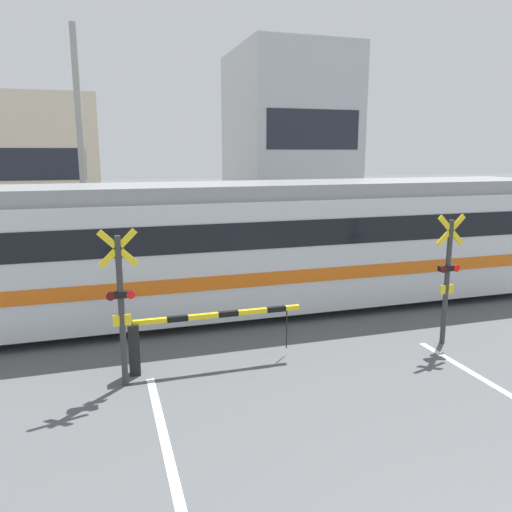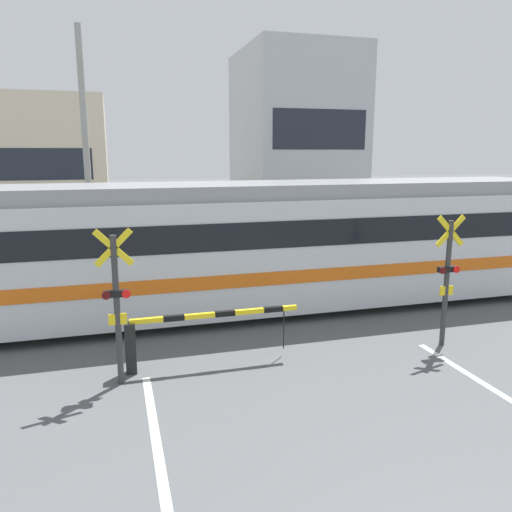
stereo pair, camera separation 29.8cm
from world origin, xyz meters
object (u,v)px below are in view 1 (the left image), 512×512
object	(u,v)px
crossing_barrier_near	(180,331)
crossing_signal_right	(447,274)
pedestrian	(164,240)
commuter_train	(261,243)
crossing_signal_left	(121,302)
crossing_barrier_far	(288,254)

from	to	relation	value
crossing_barrier_near	crossing_signal_right	xyz separation A→B (m)	(5.75, -0.40, 0.82)
crossing_barrier_near	pedestrian	world-z (taller)	pedestrian
commuter_train	crossing_signal_left	xyz separation A→B (m)	(-3.74, -3.54, -0.23)
crossing_barrier_far	pedestrian	distance (m)	4.99
crossing_signal_left	crossing_signal_right	xyz separation A→B (m)	(6.83, 0.00, 0.00)
commuter_train	crossing_barrier_near	size ratio (longest dim) A/B	4.83
crossing_signal_left	crossing_barrier_near	bearing A→B (deg)	20.23
crossing_barrier_far	crossing_signal_left	world-z (taller)	crossing_signal_left
commuter_train	pedestrian	world-z (taller)	commuter_train
crossing_signal_left	crossing_signal_right	bearing A→B (deg)	0.00
crossing_barrier_near	crossing_signal_right	world-z (taller)	crossing_signal_right
crossing_signal_right	pedestrian	size ratio (longest dim) A/B	1.85
commuter_train	crossing_barrier_near	world-z (taller)	commuter_train
crossing_signal_left	pedestrian	bearing A→B (deg)	78.98
crossing_barrier_near	crossing_signal_left	world-z (taller)	crossing_signal_left
crossing_barrier_near	crossing_barrier_far	distance (m)	7.95
crossing_barrier_far	commuter_train	bearing A→B (deg)	-121.47
crossing_barrier_far	crossing_signal_left	size ratio (longest dim) A/B	1.20
commuter_train	pedestrian	bearing A→B (deg)	105.25
commuter_train	crossing_signal_right	distance (m)	4.70
crossing_signal_left	crossing_signal_right	distance (m)	6.83
commuter_train	crossing_barrier_near	distance (m)	4.25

